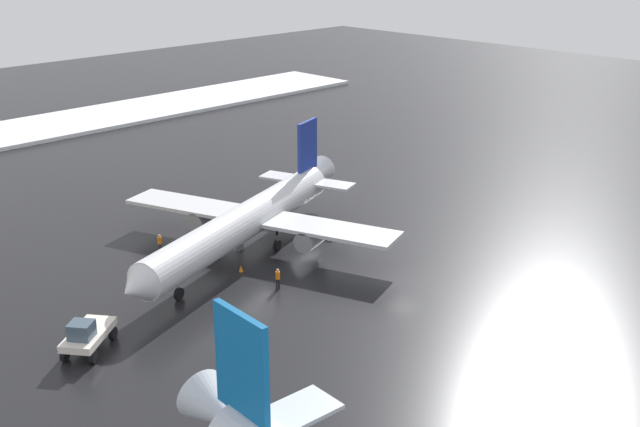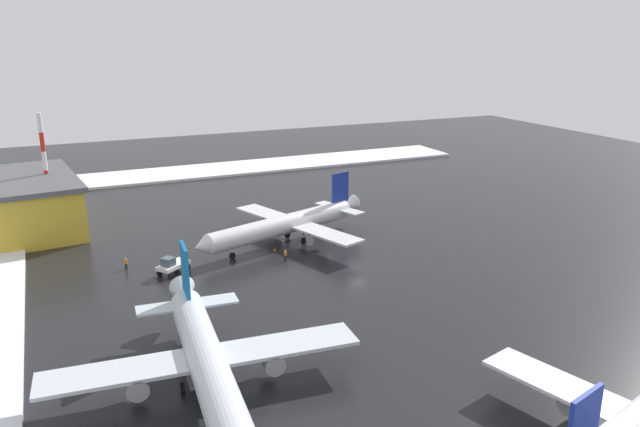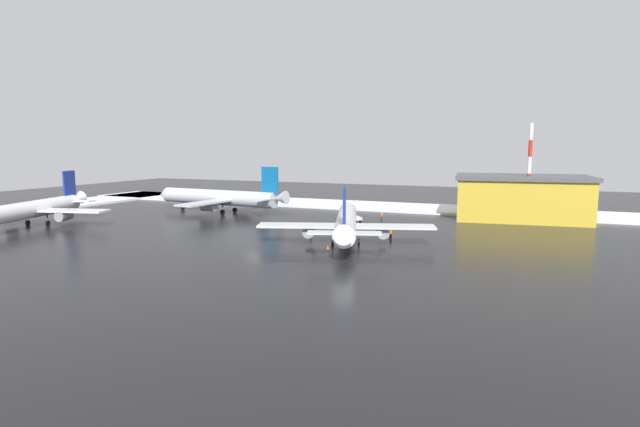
# 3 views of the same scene
# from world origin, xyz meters

# --- Properties ---
(ground_plane) EXTENTS (240.00, 240.00, 0.00)m
(ground_plane) POSITION_xyz_m (0.00, 0.00, 0.00)
(ground_plane) COLOR black
(snow_bank_left) EXTENTS (14.00, 116.00, 0.54)m
(snow_bank_left) POSITION_xyz_m (-67.00, 0.00, 0.27)
(snow_bank_left) COLOR white
(snow_bank_left) RESTS_ON ground_plane
(airplane_parked_portside) EXTENTS (25.71, 30.49, 9.31)m
(airplane_parked_portside) POSITION_xyz_m (-12.85, -5.54, 3.08)
(airplane_parked_portside) COLOR silver
(airplane_parked_portside) RESTS_ON ground_plane
(airplane_far_rear) EXTENTS (34.64, 28.76, 10.28)m
(airplane_far_rear) POSITION_xyz_m (23.83, -26.91, 3.40)
(airplane_far_rear) COLOR silver
(airplane_far_rear) RESTS_ON ground_plane
(pushback_tug) EXTENTS (4.50, 5.01, 2.50)m
(pushback_tug) POSITION_xyz_m (-7.50, -23.94, 1.28)
(pushback_tug) COLOR silver
(pushback_tug) RESTS_ON ground_plane
(ground_crew_by_nose_gear) EXTENTS (0.36, 0.36, 1.71)m
(ground_crew_by_nose_gear) POSITION_xyz_m (-5.75, -8.42, 0.97)
(ground_crew_by_nose_gear) COLOR black
(ground_crew_by_nose_gear) RESTS_ON ground_plane
(ground_crew_near_tug) EXTENTS (0.36, 0.36, 1.71)m
(ground_crew_near_tug) POSITION_xyz_m (-11.63, -29.41, 0.97)
(ground_crew_near_tug) COLOR black
(ground_crew_near_tug) RESTS_ON ground_plane
(ground_crew_mid_apron) EXTENTS (0.36, 0.36, 1.71)m
(ground_crew_mid_apron) POSITION_xyz_m (-18.39, -10.71, 0.97)
(ground_crew_mid_apron) COLOR black
(ground_crew_mid_apron) RESTS_ON ground_plane
(antenna_mast) EXTENTS (0.70, 0.70, 18.72)m
(antenna_mast) POSITION_xyz_m (-37.76, -37.90, 9.36)
(antenna_mast) COLOR red
(antenna_mast) RESTS_ON ground_plane
(cargo_hangar) EXTENTS (26.49, 17.64, 8.80)m
(cargo_hangar) POSITION_xyz_m (-36.61, -41.22, 4.44)
(cargo_hangar) COLOR gold
(cargo_hangar) RESTS_ON ground_plane
(traffic_cone_near_nose) EXTENTS (0.36, 0.36, 0.55)m
(traffic_cone_near_nose) POSITION_xyz_m (-10.37, -8.33, 0.28)
(traffic_cone_near_nose) COLOR orange
(traffic_cone_near_nose) RESTS_ON ground_plane
(traffic_cone_mid_line) EXTENTS (0.36, 0.36, 0.55)m
(traffic_cone_mid_line) POSITION_xyz_m (-12.14, 0.02, 0.28)
(traffic_cone_mid_line) COLOR orange
(traffic_cone_mid_line) RESTS_ON ground_plane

